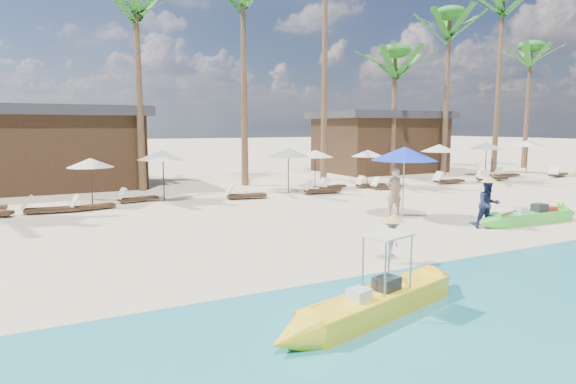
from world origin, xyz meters
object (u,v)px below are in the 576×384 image
green_canoe (530,217)px  yellow_canoe (379,302)px  tourist (394,192)px  blue_umbrella (404,154)px

green_canoe → yellow_canoe: bearing=-153.9°
green_canoe → tourist: 4.61m
green_canoe → blue_umbrella: 4.68m
tourist → yellow_canoe: bearing=59.6°
yellow_canoe → tourist: bearing=34.2°
yellow_canoe → tourist: 9.87m
green_canoe → blue_umbrella: blue_umbrella is taller
yellow_canoe → tourist: tourist is taller
blue_umbrella → tourist: bearing=77.1°
green_canoe → tourist: size_ratio=2.95×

